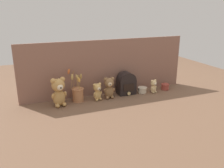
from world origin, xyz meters
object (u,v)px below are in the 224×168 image
object	(u,v)px
flower_vase	(78,93)
decorative_tin_tall	(165,87)
decorative_tin_short	(142,90)
vintage_radio	(126,84)
teddy_bear_large	(59,91)
teddy_bear_medium	(109,87)
teddy_bear_tiny	(154,86)
teddy_bear_small	(97,91)

from	to	relation	value
flower_vase	decorative_tin_tall	xyz separation A→B (m)	(1.01, -0.03, -0.06)
flower_vase	decorative_tin_short	xyz separation A→B (m)	(0.71, -0.02, -0.06)
flower_vase	decorative_tin_short	world-z (taller)	flower_vase
decorative_tin_tall	decorative_tin_short	bearing A→B (deg)	179.12
flower_vase	vintage_radio	distance (m)	0.54
teddy_bear_large	flower_vase	distance (m)	0.21
flower_vase	teddy_bear_medium	bearing A→B (deg)	-6.28
teddy_bear_tiny	vintage_radio	size ratio (longest dim) A/B	0.62
teddy_bear_medium	teddy_bear_tiny	distance (m)	0.51
teddy_bear_medium	flower_vase	size ratio (longest dim) A/B	0.69
teddy_bear_tiny	teddy_bear_large	bearing A→B (deg)	179.12
teddy_bear_large	teddy_bear_medium	bearing A→B (deg)	2.06
teddy_bear_medium	teddy_bear_small	bearing A→B (deg)	-174.34
teddy_bear_small	flower_vase	distance (m)	0.20
flower_vase	vintage_radio	size ratio (longest dim) A/B	1.34
teddy_bear_large	teddy_bear_small	world-z (taller)	teddy_bear_large
flower_vase	teddy_bear_small	bearing A→B (deg)	-14.30
teddy_bear_large	flower_vase	xyz separation A→B (m)	(0.19, 0.05, -0.06)
teddy_bear_large	decorative_tin_short	size ratio (longest dim) A/B	2.76
teddy_bear_large	decorative_tin_tall	xyz separation A→B (m)	(1.20, 0.02, -0.11)
teddy_bear_medium	vintage_radio	xyz separation A→B (m)	(0.21, 0.04, -0.00)
teddy_bear_tiny	vintage_radio	distance (m)	0.30
vintage_radio	decorative_tin_short	xyz separation A→B (m)	(0.18, -0.03, -0.08)
teddy_bear_medium	decorative_tin_short	world-z (taller)	teddy_bear_medium
vintage_radio	flower_vase	bearing A→B (deg)	-179.10
teddy_bear_tiny	decorative_tin_short	xyz separation A→B (m)	(-0.11, 0.05, -0.05)
teddy_bear_large	decorative_tin_tall	world-z (taller)	teddy_bear_large
vintage_radio	teddy_bear_large	bearing A→B (deg)	-175.13
teddy_bear_small	decorative_tin_tall	distance (m)	0.82
flower_vase	teddy_bear_tiny	bearing A→B (deg)	-4.79
flower_vase	decorative_tin_tall	size ratio (longest dim) A/B	3.64
teddy_bear_large	decorative_tin_tall	distance (m)	1.20
decorative_tin_short	vintage_radio	bearing A→B (deg)	169.64
teddy_bear_medium	flower_vase	xyz separation A→B (m)	(-0.32, 0.04, -0.03)
teddy_bear_large	decorative_tin_short	xyz separation A→B (m)	(0.91, 0.03, -0.11)
teddy_bear_medium	vintage_radio	world-z (taller)	vintage_radio
flower_vase	decorative_tin_tall	bearing A→B (deg)	-1.63
teddy_bear_large	vintage_radio	xyz separation A→B (m)	(0.73, 0.06, -0.03)
teddy_bear_tiny	vintage_radio	world-z (taller)	vintage_radio
flower_vase	teddy_bear_large	bearing A→B (deg)	-164.44
decorative_tin_short	teddy_bear_small	bearing A→B (deg)	-177.38
decorative_tin_tall	decorative_tin_short	world-z (taller)	decorative_tin_tall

